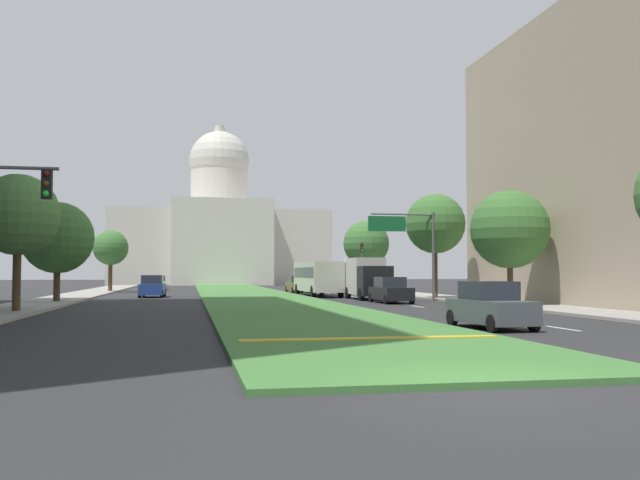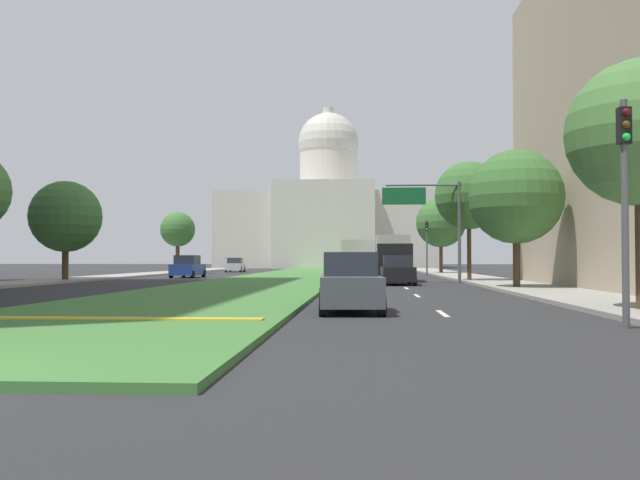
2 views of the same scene
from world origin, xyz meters
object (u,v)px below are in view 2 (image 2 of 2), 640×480
Objects in this scene: traffic_light_far_right at (427,240)px; sedan_very_far at (235,265)px; street_tree_right_mid at (516,197)px; overhead_guide_sign at (431,211)px; street_tree_left_far at (66,217)px; street_tree_right_distant at (441,222)px; street_tree_left_distant at (178,230)px; city_bus at (359,256)px; sedan_far_horizon at (358,267)px; capitol_building at (328,221)px; street_tree_right_far at (469,196)px; traffic_light_near_right at (625,182)px; sedan_distant at (188,267)px; sedan_lead_stopped at (350,284)px; box_truck_delivery at (393,257)px; sedan_midblock at (397,271)px.

traffic_light_far_right reaches higher than sedan_very_far.
overhead_guide_sign is at bearing 110.74° from street_tree_right_mid.
street_tree_left_far is 37.81m from street_tree_right_distant.
street_tree_left_distant is at bearing 166.95° from traffic_light_far_right.
city_bus is (-6.33, -9.15, -1.54)m from traffic_light_far_right.
street_tree_right_distant reaches higher than sedan_far_horizon.
street_tree_left_distant is at bearing 131.98° from overhead_guide_sign.
sedan_very_far is (-8.81, -40.24, -7.43)m from capitol_building.
sedan_very_far is 0.43× the size of city_bus.
street_tree_left_far is 0.85× the size of street_tree_right_far.
street_tree_right_distant is (0.83, 24.29, -0.53)m from street_tree_right_far.
traffic_light_near_right is at bearing -95.33° from street_tree_right_mid.
sedan_very_far is (-0.59, 24.07, -0.07)m from sedan_distant.
traffic_light_near_right is at bearing -90.00° from traffic_light_far_right.
overhead_guide_sign is (-1.59, 28.46, 1.30)m from traffic_light_near_right.
traffic_light_far_right is 25.74m from sedan_very_far.
sedan_lead_stopped is 27.74m from box_truck_delivery.
street_tree_right_distant is at bearing 60.94° from city_bus.
city_bus is at bearing -38.29° from street_tree_left_distant.
box_truck_delivery is at bearing -24.81° from sedan_distant.
capitol_building is 6.95× the size of traffic_light_far_right.
traffic_light_far_right is 1.22× the size of sedan_lead_stopped.
street_tree_left_far reaches higher than sedan_lead_stopped.
city_bus is at bearing 99.76° from sedan_midblock.
street_tree_right_distant is (3.54, 26.32, 0.64)m from overhead_guide_sign.
capitol_building reaches higher than box_truck_delivery.
traffic_light_near_right reaches higher than sedan_lead_stopped.
sedan_distant is at bearing 155.19° from box_truck_delivery.
overhead_guide_sign reaches higher than sedan_very_far.
traffic_light_near_right is 0.64× the size of street_tree_right_far.
sedan_distant is (-22.17, 20.23, -3.85)m from street_tree_right_mid.
street_tree_right_distant is 1.82× the size of sedan_distant.
traffic_light_near_right is 32.35m from box_truck_delivery.
box_truck_delivery is (0.01, 6.39, 0.85)m from sedan_midblock.
street_tree_left_distant is at bearing 141.71° from city_bus.
street_tree_right_mid reaches higher than traffic_light_far_right.
sedan_midblock is (21.49, -29.22, -3.77)m from street_tree_left_distant.
street_tree_right_distant is 1.22× the size of box_truck_delivery.
sedan_distant is 18.17m from box_truck_delivery.
sedan_midblock is at bearing -53.67° from street_tree_left_distant.
box_truck_delivery is at bearing 84.92° from sedan_lead_stopped.
street_tree_right_mid is at bearing -68.23° from city_bus.
street_tree_right_mid is at bearing -74.87° from sedan_far_horizon.
street_tree_right_mid is 11.10m from street_tree_right_far.
sedan_lead_stopped is 0.96× the size of sedan_far_horizon.
box_truck_delivery is at bearing 6.64° from street_tree_left_far.
sedan_very_far is at bearing 136.71° from sedan_far_horizon.
traffic_light_far_right reaches higher than sedan_far_horizon.
capitol_building is 8.11× the size of sedan_far_horizon.
street_tree_right_far reaches higher than city_bus.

